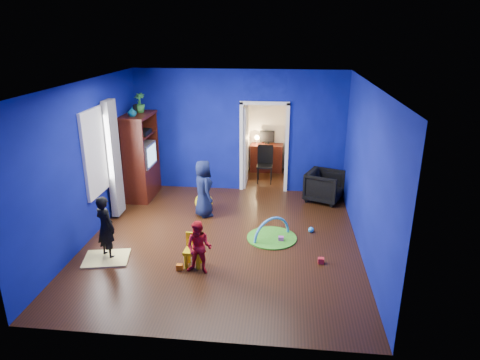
# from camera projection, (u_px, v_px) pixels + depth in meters

# --- Properties ---
(floor) EXTENTS (5.00, 5.50, 0.01)m
(floor) POSITION_uv_depth(u_px,v_px,m) (223.00, 240.00, 8.05)
(floor) COLOR black
(floor) RESTS_ON ground
(ceiling) EXTENTS (5.00, 5.50, 0.01)m
(ceiling) POSITION_uv_depth(u_px,v_px,m) (221.00, 84.00, 7.07)
(ceiling) COLOR white
(ceiling) RESTS_ON wall_back
(wall_back) EXTENTS (5.00, 0.02, 2.90)m
(wall_back) POSITION_uv_depth(u_px,v_px,m) (239.00, 132.00, 10.13)
(wall_back) COLOR navy
(wall_back) RESTS_ON floor
(wall_front) EXTENTS (5.00, 0.02, 2.90)m
(wall_front) POSITION_uv_depth(u_px,v_px,m) (187.00, 239.00, 4.98)
(wall_front) COLOR navy
(wall_front) RESTS_ON floor
(wall_left) EXTENTS (0.02, 5.50, 2.90)m
(wall_left) POSITION_uv_depth(u_px,v_px,m) (87.00, 162.00, 7.81)
(wall_left) COLOR navy
(wall_left) RESTS_ON floor
(wall_right) EXTENTS (0.02, 5.50, 2.90)m
(wall_right) POSITION_uv_depth(u_px,v_px,m) (366.00, 172.00, 7.30)
(wall_right) COLOR navy
(wall_right) RESTS_ON floor
(alcove) EXTENTS (1.00, 1.75, 2.50)m
(alcove) POSITION_uv_depth(u_px,v_px,m) (266.00, 132.00, 10.96)
(alcove) COLOR silver
(alcove) RESTS_ON floor
(armchair) EXTENTS (1.00, 0.99, 0.71)m
(armchair) POSITION_uv_depth(u_px,v_px,m) (324.00, 186.00, 9.78)
(armchair) COLOR black
(armchair) RESTS_ON floor
(child_black) EXTENTS (0.49, 0.44, 1.13)m
(child_black) POSITION_uv_depth(u_px,v_px,m) (105.00, 227.00, 7.29)
(child_black) COLOR black
(child_black) RESTS_ON floor
(child_navy) EXTENTS (0.63, 0.71, 1.22)m
(child_navy) POSITION_uv_depth(u_px,v_px,m) (203.00, 188.00, 8.92)
(child_navy) COLOR #0F1638
(child_navy) RESTS_ON floor
(toddler_red) EXTENTS (0.48, 0.39, 0.90)m
(toddler_red) POSITION_uv_depth(u_px,v_px,m) (199.00, 248.00, 6.85)
(toddler_red) COLOR #B11229
(toddler_red) RESTS_ON floor
(vase) EXTENTS (0.26, 0.26, 0.21)m
(vase) POSITION_uv_depth(u_px,v_px,m) (132.00, 112.00, 9.20)
(vase) COLOR #0C4A60
(vase) RESTS_ON tv_armoire
(potted_plant) EXTENTS (0.25, 0.25, 0.43)m
(potted_plant) POSITION_uv_depth(u_px,v_px,m) (140.00, 103.00, 9.65)
(potted_plant) COLOR #318736
(potted_plant) RESTS_ON tv_armoire
(tv_armoire) EXTENTS (0.58, 1.14, 1.96)m
(tv_armoire) POSITION_uv_depth(u_px,v_px,m) (141.00, 156.00, 9.85)
(tv_armoire) COLOR #3C160A
(tv_armoire) RESTS_ON floor
(crt_tv) EXTENTS (0.46, 0.70, 0.54)m
(crt_tv) POSITION_uv_depth(u_px,v_px,m) (142.00, 155.00, 9.83)
(crt_tv) COLOR silver
(crt_tv) RESTS_ON tv_armoire
(yellow_blanket) EXTENTS (0.86, 0.74, 0.03)m
(yellow_blanket) POSITION_uv_depth(u_px,v_px,m) (106.00, 258.00, 7.38)
(yellow_blanket) COLOR #F2E07A
(yellow_blanket) RESTS_ON floor
(hopper_ball) EXTENTS (0.39, 0.39, 0.39)m
(hopper_ball) POSITION_uv_depth(u_px,v_px,m) (204.00, 202.00, 9.30)
(hopper_ball) COLOR yellow
(hopper_ball) RESTS_ON floor
(kid_chair) EXTENTS (0.30, 0.30, 0.50)m
(kid_chair) POSITION_uv_depth(u_px,v_px,m) (193.00, 252.00, 7.12)
(kid_chair) COLOR yellow
(kid_chair) RESTS_ON floor
(play_mat) EXTENTS (0.94, 0.94, 0.03)m
(play_mat) POSITION_uv_depth(u_px,v_px,m) (272.00, 238.00, 8.11)
(play_mat) COLOR green
(play_mat) RESTS_ON floor
(toy_arch) EXTENTS (0.68, 0.58, 0.84)m
(toy_arch) POSITION_uv_depth(u_px,v_px,m) (272.00, 237.00, 8.11)
(toy_arch) COLOR #3F8CD8
(toy_arch) RESTS_ON floor
(window_left) EXTENTS (0.03, 0.95, 1.55)m
(window_left) POSITION_uv_depth(u_px,v_px,m) (95.00, 152.00, 8.11)
(window_left) COLOR white
(window_left) RESTS_ON wall_left
(curtain) EXTENTS (0.14, 0.42, 2.40)m
(curtain) POSITION_uv_depth(u_px,v_px,m) (114.00, 159.00, 8.71)
(curtain) COLOR slate
(curtain) RESTS_ON floor
(doorway) EXTENTS (1.16, 0.10, 2.10)m
(doorway) POSITION_uv_depth(u_px,v_px,m) (264.00, 149.00, 10.21)
(doorway) COLOR white
(doorway) RESTS_ON floor
(study_desk) EXTENTS (0.88, 0.44, 0.75)m
(study_desk) POSITION_uv_depth(u_px,v_px,m) (267.00, 158.00, 11.85)
(study_desk) COLOR #3D140A
(study_desk) RESTS_ON floor
(desk_monitor) EXTENTS (0.40, 0.05, 0.32)m
(desk_monitor) POSITION_uv_depth(u_px,v_px,m) (267.00, 136.00, 11.77)
(desk_monitor) COLOR black
(desk_monitor) RESTS_ON study_desk
(desk_lamp) EXTENTS (0.14, 0.14, 0.14)m
(desk_lamp) POSITION_uv_depth(u_px,v_px,m) (257.00, 137.00, 11.75)
(desk_lamp) COLOR #FFD88C
(desk_lamp) RESTS_ON study_desk
(folding_chair) EXTENTS (0.40, 0.40, 0.92)m
(folding_chair) POSITION_uv_depth(u_px,v_px,m) (265.00, 165.00, 10.92)
(folding_chair) COLOR black
(folding_chair) RESTS_ON floor
(book_shelf) EXTENTS (0.88, 0.24, 0.04)m
(book_shelf) POSITION_uv_depth(u_px,v_px,m) (268.00, 97.00, 11.40)
(book_shelf) COLOR white
(book_shelf) RESTS_ON study_desk
(toy_0) EXTENTS (0.10, 0.08, 0.10)m
(toy_0) POSITION_uv_depth(u_px,v_px,m) (321.00, 261.00, 7.24)
(toy_0) COLOR red
(toy_0) RESTS_ON floor
(toy_1) EXTENTS (0.11, 0.11, 0.11)m
(toy_1) POSITION_uv_depth(u_px,v_px,m) (311.00, 230.00, 8.35)
(toy_1) COLOR #2896E6
(toy_1) RESTS_ON floor
(toy_2) EXTENTS (0.10, 0.08, 0.10)m
(toy_2) POSITION_uv_depth(u_px,v_px,m) (180.00, 267.00, 7.04)
(toy_2) COLOR orange
(toy_2) RESTS_ON floor
(toy_3) EXTENTS (0.10, 0.08, 0.10)m
(toy_3) POSITION_uv_depth(u_px,v_px,m) (281.00, 239.00, 7.98)
(toy_3) COLOR #BB46AF
(toy_3) RESTS_ON floor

